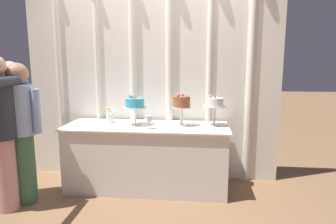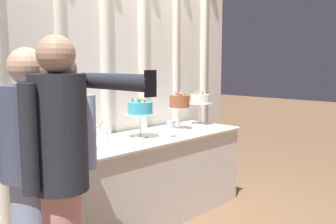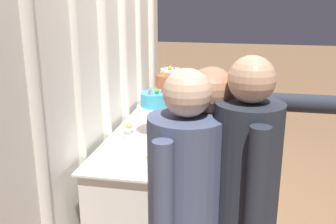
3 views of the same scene
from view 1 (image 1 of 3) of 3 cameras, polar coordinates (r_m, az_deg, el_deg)
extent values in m
plane|color=#846042|center=(3.63, -4.31, -14.93)|extent=(24.00, 24.00, 0.00)
cube|color=white|center=(3.80, -3.21, 8.05)|extent=(3.22, 0.04, 2.80)
cylinder|color=white|center=(4.15, -20.21, 7.62)|extent=(0.08, 0.08, 2.80)
cylinder|color=white|center=(3.95, -13.37, 7.87)|extent=(0.07, 0.07, 2.80)
cylinder|color=white|center=(3.82, -6.70, 8.01)|extent=(0.10, 0.10, 2.80)
cylinder|color=white|center=(3.74, 0.32, 8.04)|extent=(0.10, 0.10, 2.80)
cylinder|color=white|center=(3.73, 8.00, 7.94)|extent=(0.07, 0.07, 2.80)
cylinder|color=white|center=(3.78, 15.60, 7.70)|extent=(0.09, 0.09, 2.80)
cube|color=white|center=(3.58, -4.10, -8.76)|extent=(1.86, 0.63, 0.76)
cube|color=white|center=(3.48, -4.18, -2.72)|extent=(1.91, 0.68, 0.01)
cylinder|color=silver|center=(3.51, -6.31, -2.40)|extent=(0.13, 0.13, 0.01)
cylinder|color=silver|center=(3.49, -6.34, -0.78)|extent=(0.02, 0.02, 0.19)
cylinder|color=silver|center=(3.48, -6.38, 0.84)|extent=(0.28, 0.28, 0.01)
cylinder|color=#3DB2D1|center=(3.47, -6.39, 1.80)|extent=(0.22, 0.22, 0.11)
cone|color=orange|center=(3.45, -6.09, 3.07)|extent=(0.03, 0.03, 0.05)
cone|color=#2DB2B7|center=(3.49, -6.26, 3.09)|extent=(0.03, 0.03, 0.04)
cone|color=purple|center=(3.50, -7.33, 3.10)|extent=(0.03, 0.03, 0.04)
sphere|color=green|center=(3.44, -6.96, 2.93)|extent=(0.03, 0.03, 0.03)
cone|color=#DB333D|center=(3.41, -6.37, 2.87)|extent=(0.02, 0.02, 0.03)
cylinder|color=silver|center=(3.46, 2.60, -2.54)|extent=(0.17, 0.17, 0.01)
cylinder|color=silver|center=(3.44, 2.61, -0.81)|extent=(0.03, 0.03, 0.20)
cylinder|color=silver|center=(3.42, 2.63, 0.92)|extent=(0.22, 0.22, 0.01)
cylinder|color=#995633|center=(3.41, 2.63, 2.02)|extent=(0.20, 0.20, 0.12)
sphere|color=pink|center=(3.38, 3.68, 3.17)|extent=(0.02, 0.02, 0.02)
sphere|color=#DB333D|center=(3.44, 2.86, 3.32)|extent=(0.03, 0.03, 0.03)
cone|color=orange|center=(3.43, 2.24, 3.49)|extent=(0.03, 0.03, 0.05)
sphere|color=pink|center=(3.36, 1.93, 3.27)|extent=(0.04, 0.04, 0.04)
cone|color=blue|center=(3.38, 2.77, 3.21)|extent=(0.02, 0.02, 0.03)
cylinder|color=silver|center=(3.50, 8.81, -2.52)|extent=(0.13, 0.13, 0.01)
cylinder|color=silver|center=(3.47, 8.86, -0.70)|extent=(0.03, 0.03, 0.21)
cylinder|color=silver|center=(3.45, 8.91, 1.13)|extent=(0.26, 0.26, 0.01)
cylinder|color=white|center=(3.45, 8.93, 1.96)|extent=(0.20, 0.20, 0.09)
cone|color=yellow|center=(3.45, 9.76, 3.02)|extent=(0.03, 0.03, 0.04)
cone|color=#2DB2B7|center=(3.50, 8.77, 3.13)|extent=(0.03, 0.03, 0.04)
sphere|color=orange|center=(3.44, 8.18, 3.03)|extent=(0.04, 0.04, 0.04)
cone|color=purple|center=(3.41, 9.06, 2.96)|extent=(0.03, 0.03, 0.04)
cylinder|color=silver|center=(3.29, -3.70, -3.25)|extent=(0.06, 0.06, 0.00)
cylinder|color=silver|center=(3.28, -3.71, -2.49)|extent=(0.01, 0.01, 0.09)
cylinder|color=silver|center=(3.27, -3.72, -1.23)|extent=(0.08, 0.08, 0.06)
cylinder|color=silver|center=(3.69, -11.06, -1.21)|extent=(0.10, 0.10, 0.10)
sphere|color=silver|center=(3.70, -11.13, 0.28)|extent=(0.03, 0.03, 0.03)
sphere|color=silver|center=(3.65, -10.59, -0.27)|extent=(0.04, 0.04, 0.04)
sphere|color=#E5C666|center=(3.69, -10.92, 0.61)|extent=(0.03, 0.03, 0.03)
sphere|color=white|center=(3.70, -11.61, 0.20)|extent=(0.03, 0.03, 0.03)
sphere|color=white|center=(3.67, -10.44, 0.12)|extent=(0.03, 0.03, 0.03)
sphere|color=#E5C666|center=(3.67, -11.54, 0.58)|extent=(0.04, 0.04, 0.04)
cylinder|color=beige|center=(3.57, -17.15, -2.54)|extent=(0.04, 0.04, 0.02)
sphere|color=#F9CC4C|center=(3.56, -17.17, -2.22)|extent=(0.01, 0.01, 0.01)
cylinder|color=beige|center=(3.60, -14.91, -2.34)|extent=(0.04, 0.04, 0.02)
sphere|color=#F9CC4C|center=(3.60, -14.92, -2.06)|extent=(0.01, 0.01, 0.01)
cylinder|color=beige|center=(3.28, 8.86, -3.29)|extent=(0.05, 0.05, 0.02)
sphere|color=#F9CC4C|center=(3.27, 8.87, -2.97)|extent=(0.01, 0.01, 0.01)
cylinder|color=#3D6B4C|center=(3.57, -25.82, -9.81)|extent=(0.23, 0.23, 0.76)
cylinder|color=#93ADD6|center=(3.42, -26.62, 0.38)|extent=(0.33, 0.33, 0.52)
sphere|color=#A37556|center=(3.38, -27.10, 6.58)|extent=(0.22, 0.22, 0.22)
cylinder|color=#93ADD6|center=(3.54, -29.07, 0.33)|extent=(0.08, 0.08, 0.46)
cylinder|color=#93ADD6|center=(3.30, -23.97, 0.13)|extent=(0.08, 0.08, 0.46)
cylinder|color=#93ADD6|center=(3.70, -26.89, -9.03)|extent=(0.31, 0.31, 0.78)
cylinder|color=#4C5675|center=(3.56, -27.70, 1.01)|extent=(0.43, 0.43, 0.53)
sphere|color=beige|center=(3.53, -28.19, 6.94)|extent=(0.21, 0.21, 0.21)
cylinder|color=#4C5675|center=(3.40, -25.39, 0.69)|extent=(0.08, 0.08, 0.47)
cylinder|color=#D6938E|center=(3.49, -28.76, -10.51)|extent=(0.25, 0.25, 0.76)
camera|label=2|loc=(3.08, -66.23, 2.16)|focal=39.61mm
camera|label=3|loc=(4.48, -47.95, 10.44)|focal=42.54mm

